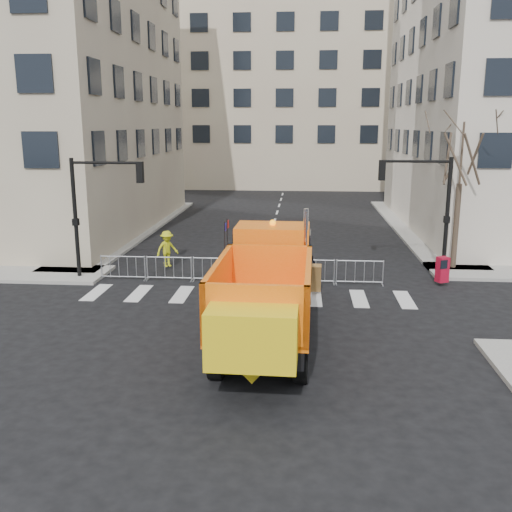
# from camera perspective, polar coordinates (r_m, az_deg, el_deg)

# --- Properties ---
(ground) EXTENTS (120.00, 120.00, 0.00)m
(ground) POSITION_cam_1_polar(r_m,az_deg,el_deg) (18.05, -1.93, -9.15)
(ground) COLOR black
(ground) RESTS_ON ground
(sidewalk_back) EXTENTS (64.00, 5.00, 0.15)m
(sidewalk_back) POSITION_cam_1_polar(r_m,az_deg,el_deg) (26.06, 0.20, -1.93)
(sidewalk_back) COLOR gray
(sidewalk_back) RESTS_ON ground
(building_far) EXTENTS (30.00, 18.00, 24.00)m
(building_far) POSITION_cam_1_polar(r_m,az_deg,el_deg) (68.82, 3.15, 17.37)
(building_far) COLOR #C2AB94
(building_far) RESTS_ON ground
(traffic_light_left) EXTENTS (0.18, 0.18, 5.40)m
(traffic_light_left) POSITION_cam_1_polar(r_m,az_deg,el_deg) (26.40, -17.60, 3.47)
(traffic_light_left) COLOR black
(traffic_light_left) RESTS_ON ground
(traffic_light_right) EXTENTS (0.18, 0.18, 5.40)m
(traffic_light_right) POSITION_cam_1_polar(r_m,az_deg,el_deg) (27.22, 18.55, 3.68)
(traffic_light_right) COLOR black
(traffic_light_right) RESTS_ON ground
(crowd_barriers) EXTENTS (12.60, 0.60, 1.10)m
(crowd_barriers) POSITION_cam_1_polar(r_m,az_deg,el_deg) (25.14, -1.67, -1.38)
(crowd_barriers) COLOR #9EA0A5
(crowd_barriers) RESTS_ON ground
(street_tree) EXTENTS (3.00, 3.00, 7.50)m
(street_tree) POSITION_cam_1_polar(r_m,az_deg,el_deg) (28.22, 19.62, 6.07)
(street_tree) COLOR #382B21
(street_tree) RESTS_ON ground
(plow_truck) EXTENTS (3.50, 10.74, 4.14)m
(plow_truck) POSITION_cam_1_polar(r_m,az_deg,el_deg) (17.70, 1.09, -3.28)
(plow_truck) COLOR black
(plow_truck) RESTS_ON ground
(cop_a) EXTENTS (0.72, 0.57, 1.72)m
(cop_a) POSITION_cam_1_polar(r_m,az_deg,el_deg) (23.72, 1.68, -1.49)
(cop_a) COLOR black
(cop_a) RESTS_ON ground
(cop_b) EXTENTS (0.94, 0.80, 1.69)m
(cop_b) POSITION_cam_1_polar(r_m,az_deg,el_deg) (24.27, -0.56, -1.18)
(cop_b) COLOR black
(cop_b) RESTS_ON ground
(cop_c) EXTENTS (1.16, 1.15, 1.97)m
(cop_c) POSITION_cam_1_polar(r_m,az_deg,el_deg) (24.18, 4.89, -0.95)
(cop_c) COLOR black
(cop_c) RESTS_ON ground
(worker) EXTENTS (1.27, 1.22, 1.73)m
(worker) POSITION_cam_1_polar(r_m,az_deg,el_deg) (27.50, -8.88, 0.72)
(worker) COLOR gold
(worker) RESTS_ON sidewalk_back
(newspaper_box) EXTENTS (0.57, 0.55, 1.10)m
(newspaper_box) POSITION_cam_1_polar(r_m,az_deg,el_deg) (25.86, 18.14, -1.29)
(newspaper_box) COLOR #A80C25
(newspaper_box) RESTS_ON sidewalk_back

